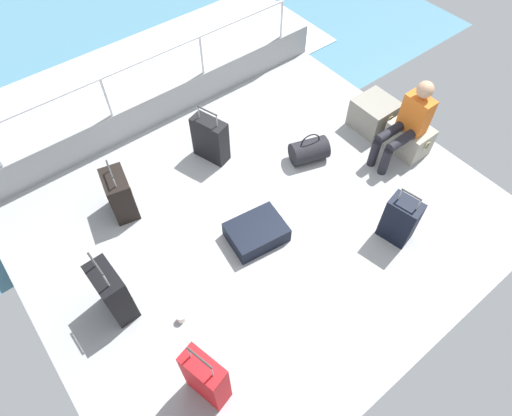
{
  "coord_description": "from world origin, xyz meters",
  "views": [
    {
      "loc": [
        2.25,
        -1.87,
        4.19
      ],
      "look_at": [
        -0.02,
        -0.08,
        0.25
      ],
      "focal_mm": 30.69,
      "sensor_mm": 36.0,
      "label": 1
    }
  ],
  "objects_px": {
    "passenger_seated": "(407,122)",
    "cargo_crate_0": "(374,114)",
    "cargo_crate_1": "(409,138)",
    "suitcase_2": "(400,220)",
    "suitcase_0": "(120,195)",
    "suitcase_4": "(206,378)",
    "duffel_bag": "(309,150)",
    "suitcase_1": "(112,292)",
    "suitcase_3": "(210,139)",
    "suitcase_5": "(256,232)",
    "paper_cup": "(181,318)"
  },
  "relations": [
    {
      "from": "cargo_crate_1",
      "to": "suitcase_0",
      "type": "relative_size",
      "value": 0.76
    },
    {
      "from": "suitcase_4",
      "to": "paper_cup",
      "type": "height_order",
      "value": "suitcase_4"
    },
    {
      "from": "suitcase_3",
      "to": "paper_cup",
      "type": "xyz_separation_m",
      "value": [
        1.65,
        -1.52,
        -0.25
      ]
    },
    {
      "from": "passenger_seated",
      "to": "suitcase_1",
      "type": "bearing_deg",
      "value": -94.79
    },
    {
      "from": "cargo_crate_1",
      "to": "suitcase_0",
      "type": "distance_m",
      "value": 3.65
    },
    {
      "from": "cargo_crate_0",
      "to": "suitcase_3",
      "type": "distance_m",
      "value": 2.23
    },
    {
      "from": "suitcase_3",
      "to": "suitcase_4",
      "type": "xyz_separation_m",
      "value": [
        2.37,
        -1.68,
        0.06
      ]
    },
    {
      "from": "cargo_crate_0",
      "to": "cargo_crate_1",
      "type": "bearing_deg",
      "value": 2.37
    },
    {
      "from": "cargo_crate_1",
      "to": "suitcase_1",
      "type": "relative_size",
      "value": 0.62
    },
    {
      "from": "duffel_bag",
      "to": "suitcase_0",
      "type": "bearing_deg",
      "value": -108.01
    },
    {
      "from": "suitcase_1",
      "to": "duffel_bag",
      "type": "bearing_deg",
      "value": 96.65
    },
    {
      "from": "passenger_seated",
      "to": "suitcase_5",
      "type": "bearing_deg",
      "value": -93.11
    },
    {
      "from": "suitcase_3",
      "to": "suitcase_5",
      "type": "distance_m",
      "value": 1.4
    },
    {
      "from": "cargo_crate_0",
      "to": "suitcase_2",
      "type": "bearing_deg",
      "value": -38.99
    },
    {
      "from": "cargo_crate_1",
      "to": "passenger_seated",
      "type": "relative_size",
      "value": 0.51
    },
    {
      "from": "suitcase_5",
      "to": "cargo_crate_1",
      "type": "bearing_deg",
      "value": 87.12
    },
    {
      "from": "cargo_crate_0",
      "to": "cargo_crate_1",
      "type": "distance_m",
      "value": 0.58
    },
    {
      "from": "passenger_seated",
      "to": "duffel_bag",
      "type": "relative_size",
      "value": 2.03
    },
    {
      "from": "suitcase_0",
      "to": "cargo_crate_1",
      "type": "bearing_deg",
      "value": 67.66
    },
    {
      "from": "suitcase_1",
      "to": "duffel_bag",
      "type": "distance_m",
      "value": 2.9
    },
    {
      "from": "suitcase_0",
      "to": "suitcase_5",
      "type": "height_order",
      "value": "suitcase_0"
    },
    {
      "from": "suitcase_1",
      "to": "duffel_bag",
      "type": "xyz_separation_m",
      "value": [
        -0.34,
        2.88,
        -0.19
      ]
    },
    {
      "from": "suitcase_5",
      "to": "duffel_bag",
      "type": "xyz_separation_m",
      "value": [
        -0.54,
        1.27,
        0.05
      ]
    },
    {
      "from": "cargo_crate_1",
      "to": "suitcase_3",
      "type": "distance_m",
      "value": 2.54
    },
    {
      "from": "duffel_bag",
      "to": "paper_cup",
      "type": "xyz_separation_m",
      "value": [
        0.84,
        -2.47,
        -0.1
      ]
    },
    {
      "from": "suitcase_4",
      "to": "suitcase_2",
      "type": "bearing_deg",
      "value": 91.88
    },
    {
      "from": "suitcase_2",
      "to": "duffel_bag",
      "type": "distance_m",
      "value": 1.48
    },
    {
      "from": "suitcase_4",
      "to": "cargo_crate_0",
      "type": "bearing_deg",
      "value": 111.7
    },
    {
      "from": "passenger_seated",
      "to": "suitcase_3",
      "type": "height_order",
      "value": "passenger_seated"
    },
    {
      "from": "suitcase_3",
      "to": "suitcase_5",
      "type": "height_order",
      "value": "suitcase_3"
    },
    {
      "from": "cargo_crate_1",
      "to": "suitcase_2",
      "type": "bearing_deg",
      "value": -54.76
    },
    {
      "from": "suitcase_4",
      "to": "suitcase_5",
      "type": "distance_m",
      "value": 1.71
    },
    {
      "from": "suitcase_4",
      "to": "suitcase_0",
      "type": "bearing_deg",
      "value": 170.73
    },
    {
      "from": "cargo_crate_1",
      "to": "suitcase_2",
      "type": "distance_m",
      "value": 1.42
    },
    {
      "from": "cargo_crate_0",
      "to": "passenger_seated",
      "type": "distance_m",
      "value": 0.7
    },
    {
      "from": "cargo_crate_0",
      "to": "duffel_bag",
      "type": "xyz_separation_m",
      "value": [
        -0.07,
        -1.1,
        -0.05
      ]
    },
    {
      "from": "passenger_seated",
      "to": "suitcase_2",
      "type": "distance_m",
      "value": 1.3
    },
    {
      "from": "passenger_seated",
      "to": "duffel_bag",
      "type": "height_order",
      "value": "passenger_seated"
    },
    {
      "from": "cargo_crate_0",
      "to": "suitcase_1",
      "type": "relative_size",
      "value": 0.6
    },
    {
      "from": "suitcase_1",
      "to": "suitcase_3",
      "type": "relative_size",
      "value": 1.17
    },
    {
      "from": "cargo_crate_1",
      "to": "paper_cup",
      "type": "relative_size",
      "value": 5.55
    },
    {
      "from": "suitcase_3",
      "to": "paper_cup",
      "type": "bearing_deg",
      "value": -42.67
    },
    {
      "from": "suitcase_5",
      "to": "duffel_bag",
      "type": "height_order",
      "value": "duffel_bag"
    },
    {
      "from": "cargo_crate_1",
      "to": "suitcase_3",
      "type": "bearing_deg",
      "value": -125.32
    },
    {
      "from": "cargo_crate_1",
      "to": "duffel_bag",
      "type": "height_order",
      "value": "duffel_bag"
    },
    {
      "from": "suitcase_1",
      "to": "suitcase_5",
      "type": "bearing_deg",
      "value": 82.9
    },
    {
      "from": "suitcase_0",
      "to": "suitcase_4",
      "type": "xyz_separation_m",
      "value": [
        2.29,
        -0.37,
        0.07
      ]
    },
    {
      "from": "cargo_crate_0",
      "to": "paper_cup",
      "type": "distance_m",
      "value": 3.65
    },
    {
      "from": "suitcase_0",
      "to": "paper_cup",
      "type": "height_order",
      "value": "suitcase_0"
    },
    {
      "from": "passenger_seated",
      "to": "cargo_crate_0",
      "type": "bearing_deg",
      "value": 164.79
    }
  ]
}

